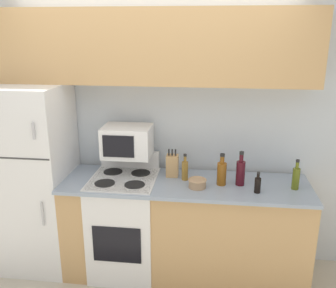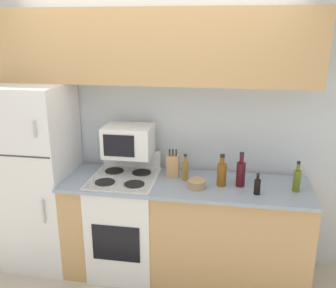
% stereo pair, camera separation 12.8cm
% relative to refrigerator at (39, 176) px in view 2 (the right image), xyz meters
% --- Properties ---
extents(wall_back, '(8.00, 0.05, 2.55)m').
position_rel_refrigerator_xyz_m(wall_back, '(1.08, 0.36, 0.40)').
color(wall_back, silver).
rests_on(wall_back, ground_plane).
extents(lower_cabinets, '(2.16, 0.66, 0.92)m').
position_rel_refrigerator_xyz_m(lower_cabinets, '(1.39, -0.02, -0.41)').
color(lower_cabinets, tan).
rests_on(lower_cabinets, ground_plane).
extents(refrigerator, '(0.63, 0.67, 1.74)m').
position_rel_refrigerator_xyz_m(refrigerator, '(0.00, 0.00, 0.00)').
color(refrigerator, white).
rests_on(refrigerator, ground_plane).
extents(upper_cabinets, '(2.79, 0.31, 0.63)m').
position_rel_refrigerator_xyz_m(upper_cabinets, '(1.08, 0.18, 1.19)').
color(upper_cabinets, tan).
rests_on(upper_cabinets, refrigerator).
extents(stove, '(0.58, 0.64, 1.09)m').
position_rel_refrigerator_xyz_m(stove, '(0.84, -0.03, -0.39)').
color(stove, white).
rests_on(stove, ground_plane).
extents(microwave, '(0.43, 0.33, 0.28)m').
position_rel_refrigerator_xyz_m(microwave, '(0.85, 0.11, 0.36)').
color(microwave, white).
rests_on(microwave, stove).
extents(knife_block, '(0.11, 0.10, 0.26)m').
position_rel_refrigerator_xyz_m(knife_block, '(1.26, 0.10, 0.15)').
color(knife_block, tan).
rests_on(knife_block, lower_cabinets).
extents(bowl, '(0.16, 0.16, 0.07)m').
position_rel_refrigerator_xyz_m(bowl, '(1.50, -0.13, 0.09)').
color(bowl, tan).
rests_on(bowl, lower_cabinets).
extents(bottle_soy_sauce, '(0.05, 0.05, 0.18)m').
position_rel_refrigerator_xyz_m(bottle_soy_sauce, '(1.99, -0.17, 0.12)').
color(bottle_soy_sauce, black).
rests_on(bottle_soy_sauce, lower_cabinets).
extents(bottle_whiskey, '(0.08, 0.08, 0.28)m').
position_rel_refrigerator_xyz_m(bottle_whiskey, '(1.70, -0.04, 0.16)').
color(bottle_whiskey, brown).
rests_on(bottle_whiskey, lower_cabinets).
extents(bottle_vinegar, '(0.06, 0.06, 0.24)m').
position_rel_refrigerator_xyz_m(bottle_vinegar, '(1.38, 0.03, 0.14)').
color(bottle_vinegar, olive).
rests_on(bottle_vinegar, lower_cabinets).
extents(bottle_olive_oil, '(0.06, 0.06, 0.26)m').
position_rel_refrigerator_xyz_m(bottle_olive_oil, '(2.32, -0.06, 0.15)').
color(bottle_olive_oil, '#5B6619').
rests_on(bottle_olive_oil, lower_cabinets).
extents(bottle_wine_red, '(0.08, 0.08, 0.30)m').
position_rel_refrigerator_xyz_m(bottle_wine_red, '(1.86, -0.02, 0.17)').
color(bottle_wine_red, '#470F19').
rests_on(bottle_wine_red, lower_cabinets).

